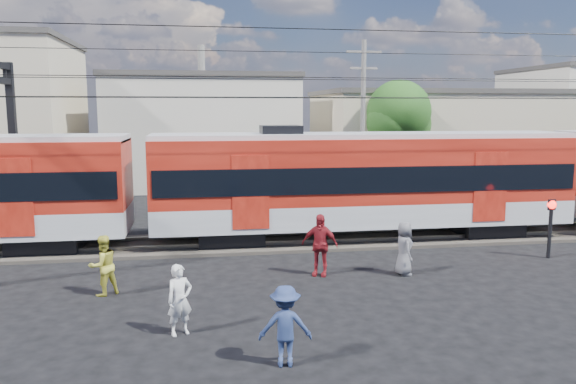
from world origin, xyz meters
The scene contains 16 objects.
ground centered at (0.00, 0.00, 0.00)m, with size 120.00×120.00×0.00m, color black.
track_bed centered at (0.00, 8.00, 0.06)m, with size 70.00×3.40×0.12m, color #2D2823.
rail_near centered at (0.00, 7.25, 0.18)m, with size 70.00×0.12×0.12m, color #59544C.
rail_far centered at (0.00, 8.75, 0.18)m, with size 70.00×0.12×0.12m, color #59544C.
commuter_train centered at (4.21, 8.00, 2.40)m, with size 50.30×3.08×4.17m.
catenary centered at (-8.65, 8.00, 5.14)m, with size 70.00×9.30×7.52m.
building_midwest centered at (-2.00, 27.00, 3.66)m, with size 12.24×12.24×7.30m.
building_mideast centered at (14.00, 24.00, 3.16)m, with size 16.32×10.20×6.30m.
utility_pole_mid centered at (6.00, 15.00, 4.53)m, with size 1.80×0.24×8.50m.
tree_near centered at (9.19, 18.09, 4.66)m, with size 3.82×3.64×6.72m.
pedestrian_a centered at (-2.72, -0.38, 0.82)m, with size 0.60×0.39×1.63m, color silver.
pedestrian_b centered at (-4.89, 2.71, 0.84)m, with size 0.82×0.64×1.68m, color gold.
pedestrian_c centered at (-0.59, -2.29, 0.82)m, with size 1.06×0.61×1.65m, color navy.
pedestrian_d centered at (1.37, 3.61, 0.96)m, with size 1.13×0.47×1.93m, color maroon.
pedestrian_e centered at (3.96, 3.28, 0.83)m, with size 0.81×0.53×1.66m, color #535258.
crossing_signal centered at (9.59, 4.38, 1.42)m, with size 0.30×0.30×2.05m.
Camera 1 is at (-2.16, -12.79, 5.10)m, focal length 35.00 mm.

